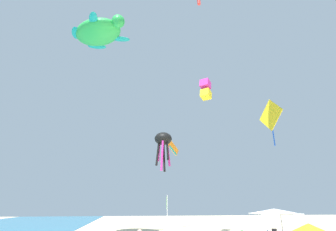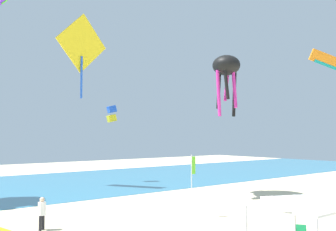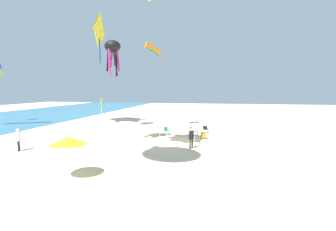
{
  "view_description": "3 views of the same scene",
  "coord_description": "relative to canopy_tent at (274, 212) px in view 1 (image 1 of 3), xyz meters",
  "views": [
    {
      "loc": [
        -20.73,
        11.71,
        3.02
      ],
      "look_at": [
        -0.24,
        8.51,
        10.36
      ],
      "focal_mm": 27.17,
      "sensor_mm": 36.0,
      "label": 1
    },
    {
      "loc": [
        -12.65,
        -9.11,
        5.06
      ],
      "look_at": [
        -0.24,
        6.45,
        6.16
      ],
      "focal_mm": 39.64,
      "sensor_mm": 36.0,
      "label": 2
    },
    {
      "loc": [
        -20.73,
        -4.03,
        4.77
      ],
      "look_at": [
        2.26,
        0.55,
        2.18
      ],
      "focal_mm": 25.19,
      "sensor_mm": 36.0,
      "label": 3
    }
  ],
  "objects": [
    {
      "name": "kite_turtle_green",
      "position": [
        2.91,
        16.55,
        18.68
      ],
      "size": [
        7.12,
        7.09,
        2.51
      ],
      "rotation": [
        0.0,
        0.0,
        3.97
      ],
      "color": "green"
    },
    {
      "name": "kite_parafoil_orange",
      "position": [
        14.19,
        6.28,
        8.38
      ],
      "size": [
        2.64,
        2.15,
        1.93
      ],
      "rotation": [
        0.0,
        0.0,
        5.68
      ],
      "color": "orange"
    },
    {
      "name": "beach_umbrella",
      "position": [
        -10.4,
        4.52,
        -0.46
      ],
      "size": [
        1.91,
        1.9,
        2.29
      ],
      "color": "silver",
      "rests_on": "ground"
    },
    {
      "name": "kite_diamond_yellow",
      "position": [
        -7.72,
        3.91,
        5.76
      ],
      "size": [
        2.1,
        0.4,
        3.04
      ],
      "rotation": [
        0.0,
        0.0,
        3.24
      ],
      "color": "yellow"
    },
    {
      "name": "kite_octopus_black",
      "position": [
        5.32,
        8.92,
        7.17
      ],
      "size": [
        1.89,
        1.89,
        4.21
      ],
      "rotation": [
        0.0,
        0.0,
        3.88
      ],
      "color": "black"
    },
    {
      "name": "banner_flag",
      "position": [
        2.17,
        8.96,
        -0.17
      ],
      "size": [
        0.36,
        0.06,
        3.89
      ],
      "color": "silver",
      "rests_on": "ground"
    },
    {
      "name": "kite_box_magenta",
      "position": [
        4.31,
        4.11,
        13.25
      ],
      "size": [
        1.62,
        1.59,
        2.43
      ],
      "rotation": [
        0.0,
        0.0,
        4.02
      ],
      "color": "#E02D9E"
    },
    {
      "name": "canopy_tent",
      "position": [
        0.0,
        0.0,
        0.0
      ],
      "size": [
        3.43,
        3.15,
        2.74
      ],
      "rotation": [
        0.0,
        0.0,
        -0.01
      ],
      "color": "#B7B7BC",
      "rests_on": "ground"
    }
  ]
}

